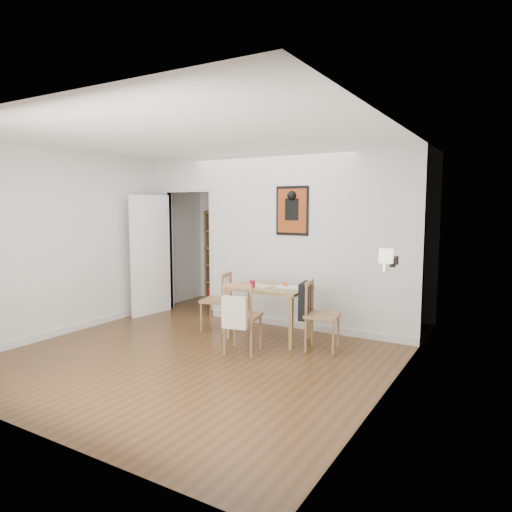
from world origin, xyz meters
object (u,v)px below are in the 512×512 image
Objects in this scene: dining_table at (269,293)px; chair_right at (321,315)px; chair_left at (216,301)px; bookshelf at (224,257)px; ceramic_jar_a at (392,262)px; ceramic_jar_b at (395,260)px; mantel_lamp at (386,257)px; chair_front at (242,316)px; orange_fruit at (284,284)px; fireplace at (393,317)px; red_glass at (252,284)px; notebook at (289,287)px.

chair_right reaches higher than dining_table.
chair_left is at bearing 176.13° from chair_right.
bookshelf is 16.33× the size of ceramic_jar_a.
mantel_lamp is at bearing -85.56° from ceramic_jar_b.
dining_table is 2.61m from bookshelf.
chair_right is 3.32m from bookshelf.
ceramic_jar_b reaches higher than chair_front.
fireplace is at bearing -17.99° from orange_fruit.
chair_front is at bearing -103.46° from orange_fruit.
orange_fruit is at bearing 162.01° from fireplace.
mantel_lamp is at bearing -1.56° from chair_front.
chair_front is at bearing -171.51° from fireplace.
mantel_lamp reaches higher than red_glass.
dining_table is 1.20× the size of chair_right.
notebook is 1.60m from ceramic_jar_a.
red_glass is at bearing -47.13° from bookshelf.
ceramic_jar_b is at bearing 0.11° from red_glass.
dining_table is 4.66× the size of mantel_lamp.
notebook is at bearing 171.06° from ceramic_jar_b.
red_glass is at bearing -139.15° from dining_table.
dining_table is at bearing 89.57° from chair_front.
ceramic_jar_a reaches higher than fireplace.
bookshelf is 4.45m from mantel_lamp.
fireplace is at bearing -44.74° from ceramic_jar_a.
fireplace is (3.70, -2.15, -0.24)m from bookshelf.
orange_fruit is at bearing 152.21° from mantel_lamp.
orange_fruit is 0.73× the size of ceramic_jar_b.
mantel_lamp is 2.34× the size of ceramic_jar_b.
orange_fruit is at bearing 170.63° from ceramic_jar_b.
chair_front is 9.35× the size of red_glass.
fireplace is at bearing -13.04° from dining_table.
ceramic_jar_a is (1.73, -0.37, 0.57)m from dining_table.
mantel_lamp reaches higher than ceramic_jar_a.
chair_right reaches higher than red_glass.
chair_left is at bearing -176.70° from notebook.
notebook is 1.54m from ceramic_jar_b.
red_glass is at bearing 163.44° from mantel_lamp.
bookshelf is at bearing 149.83° from fireplace.
mantel_lamp is at bearing -22.40° from dining_table.
mantel_lamp is at bearing -92.95° from fireplace.
chair_front is 0.86m from orange_fruit.
bookshelf is (-1.93, 1.74, 0.21)m from dining_table.
mantel_lamp is (0.95, -0.62, 0.84)m from chair_right.
ceramic_jar_b is at bearing -2.87° from chair_right.
chair_front is at bearing 178.44° from mantel_lamp.
chair_right is at bearing -33.98° from bookshelf.
chair_left is at bearing 164.44° from mantel_lamp.
mantel_lamp reaches higher than chair_right.
chair_right is 0.72m from orange_fruit.
bookshelf is 17.98× the size of red_glass.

